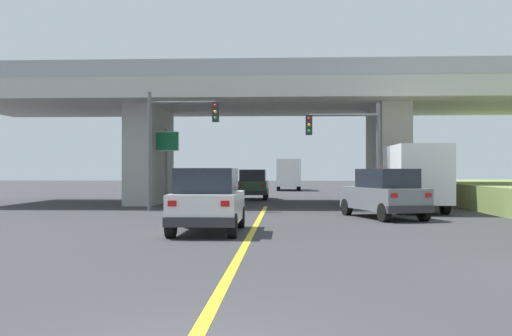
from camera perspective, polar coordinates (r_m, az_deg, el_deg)
name	(u,v)px	position (r m, az deg, el deg)	size (l,w,h in m)	color
ground	(268,204)	(35.32, 1.11, -3.42)	(160.00, 160.00, 0.00)	#353538
overpass_bridge	(267,111)	(35.44, 1.11, 5.45)	(35.62, 10.69, 7.63)	#B7B5AD
lane_divider_stripe	(253,230)	(19.56, -0.27, -5.95)	(0.20, 25.88, 0.01)	yellow
suv_lead	(208,200)	(18.72, -4.61, -3.11)	(2.04, 4.28, 2.02)	silver
suv_crossing	(384,193)	(24.92, 12.15, -2.39)	(3.18, 5.10, 2.02)	slate
box_truck	(413,177)	(29.46, 14.79, -0.85)	(2.33, 6.75, 3.13)	red
sedan_oncoming	(253,184)	(40.54, -0.27, -1.58)	(1.98, 4.32, 2.02)	#2D4C33
traffic_signal_nearside	(352,141)	(29.15, 9.17, 2.58)	(3.58, 0.36, 5.22)	#56595E
traffic_signal_farside	(173,133)	(29.14, -7.95, 3.31)	(3.48, 0.36, 5.76)	#56595E
highway_sign	(166,150)	(33.90, -8.60, 1.75)	(1.47, 0.17, 4.31)	#56595E
semi_truck_distant	(289,174)	(59.33, 3.13, -0.58)	(2.33, 6.69, 3.07)	silver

